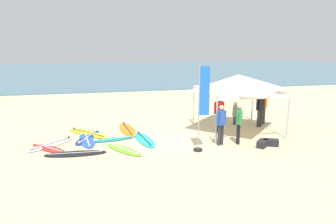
{
  "coord_description": "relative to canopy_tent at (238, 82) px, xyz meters",
  "views": [
    {
      "loc": [
        -3.39,
        -13.02,
        4.29
      ],
      "look_at": [
        -0.34,
        1.06,
        1.0
      ],
      "focal_mm": 33.42,
      "sensor_mm": 36.0,
      "label": 1
    }
  ],
  "objects": [
    {
      "name": "person_blue",
      "position": [
        -1.54,
        -1.84,
        -1.4
      ],
      "size": [
        0.5,
        0.36,
        1.71
      ],
      "color": "#2D2D33",
      "rests_on": "ground"
    },
    {
      "name": "gear_bag_by_pole",
      "position": [
        0.5,
        -2.38,
        -2.25
      ],
      "size": [
        0.68,
        0.53,
        0.28
      ],
      "primitive_type": "cube",
      "rotation": [
        0.0,
        0.0,
        2.74
      ],
      "color": "#232328",
      "rests_on": "ground"
    },
    {
      "name": "canopy_tent",
      "position": [
        0.0,
        0.0,
        0.0
      ],
      "size": [
        3.47,
        3.47,
        2.75
      ],
      "color": "#B7B7BC",
      "rests_on": "ground"
    },
    {
      "name": "person_red",
      "position": [
        -0.89,
        0.04,
        -1.4
      ],
      "size": [
        0.54,
        0.27,
        1.71
      ],
      "color": "black",
      "rests_on": "ground"
    },
    {
      "name": "banner_flag",
      "position": [
        -2.56,
        -2.32,
        -0.82
      ],
      "size": [
        0.6,
        0.36,
        3.4
      ],
      "color": "#99999E",
      "rests_on": "ground"
    },
    {
      "name": "surfboard_cyan",
      "position": [
        -4.58,
        -0.52,
        -2.35
      ],
      "size": [
        0.97,
        2.4,
        0.19
      ],
      "color": "#23B2CC",
      "rests_on": "ground"
    },
    {
      "name": "surfboard_yellow",
      "position": [
        -7.05,
        0.97,
        -2.35
      ],
      "size": [
        2.18,
        2.32,
        0.19
      ],
      "color": "yellow",
      "rests_on": "ground"
    },
    {
      "name": "surfboard_red",
      "position": [
        -8.55,
        -0.85,
        -2.35
      ],
      "size": [
        1.75,
        1.76,
        0.19
      ],
      "color": "red",
      "rests_on": "ground"
    },
    {
      "name": "surfboard_lime",
      "position": [
        -5.56,
        -1.67,
        -2.35
      ],
      "size": [
        1.6,
        2.01,
        0.19
      ],
      "color": "#7AD12D",
      "rests_on": "ground"
    },
    {
      "name": "person_grey",
      "position": [
        0.45,
        1.18,
        -1.73
      ],
      "size": [
        0.38,
        0.48,
        1.2
      ],
      "color": "#383842",
      "rests_on": "ground"
    },
    {
      "name": "ground_plane",
      "position": [
        -2.96,
        -0.61,
        -2.39
      ],
      "size": [
        80.0,
        80.0,
        0.0
      ],
      "primitive_type": "plane",
      "color": "beige"
    },
    {
      "name": "sea",
      "position": [
        -2.96,
        31.1,
        -2.34
      ],
      "size": [
        80.0,
        36.0,
        0.1
      ],
      "primitive_type": "cube",
      "color": "teal",
      "rests_on": "ground"
    },
    {
      "name": "person_orange",
      "position": [
        1.96,
        0.93,
        -1.4
      ],
      "size": [
        0.41,
        0.43,
        1.71
      ],
      "color": "#2D2D33",
      "rests_on": "ground"
    },
    {
      "name": "surfboard_white",
      "position": [
        -8.51,
        -0.36,
        -2.35
      ],
      "size": [
        2.05,
        2.05,
        0.19
      ],
      "color": "white",
      "rests_on": "ground"
    },
    {
      "name": "surfboard_orange",
      "position": [
        -5.17,
        1.24,
        -2.35
      ],
      "size": [
        0.95,
        2.58,
        0.19
      ],
      "color": "orange",
      "rests_on": "ground"
    },
    {
      "name": "gear_bag_near_tent",
      "position": [
        0.07,
        -2.43,
        -2.25
      ],
      "size": [
        0.65,
        0.65,
        0.28
      ],
      "primitive_type": "cube",
      "rotation": [
        0.0,
        0.0,
        0.8
      ],
      "color": "#232328",
      "rests_on": "ground"
    },
    {
      "name": "surfboard_teal",
      "position": [
        -5.98,
        -0.2,
        -2.35
      ],
      "size": [
        1.98,
        0.82,
        0.19
      ],
      "color": "#19847F",
      "rests_on": "ground"
    },
    {
      "name": "surfboard_blue",
      "position": [
        -7.05,
        0.0,
        -2.35
      ],
      "size": [
        0.94,
        2.5,
        0.19
      ],
      "color": "blue",
      "rests_on": "ground"
    },
    {
      "name": "surfboard_black",
      "position": [
        -7.42,
        -1.73,
        -2.35
      ],
      "size": [
        2.36,
        0.71,
        0.19
      ],
      "color": "black",
      "rests_on": "ground"
    },
    {
      "name": "surfboard_navy",
      "position": [
        -7.04,
        0.3,
        -2.35
      ],
      "size": [
        1.38,
        2.29,
        0.19
      ],
      "color": "navy",
      "rests_on": "ground"
    },
    {
      "name": "person_black",
      "position": [
        1.47,
        0.44,
        -1.4
      ],
      "size": [
        0.53,
        0.32,
        1.71
      ],
      "color": "#2D2D33",
      "rests_on": "ground"
    },
    {
      "name": "person_green",
      "position": [
        -0.74,
        -1.83,
        -1.4
      ],
      "size": [
        0.32,
        0.53,
        1.71
      ],
      "color": "black",
      "rests_on": "ground"
    }
  ]
}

